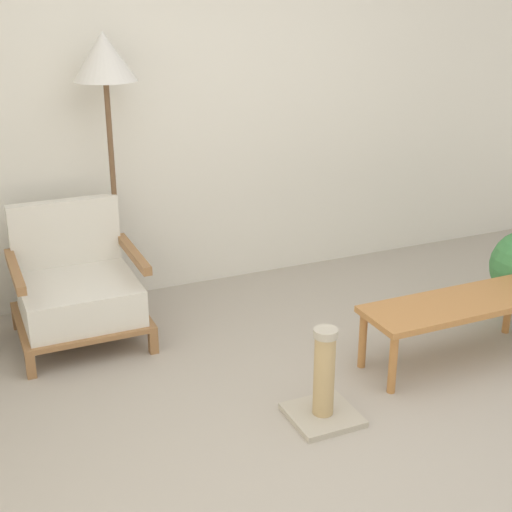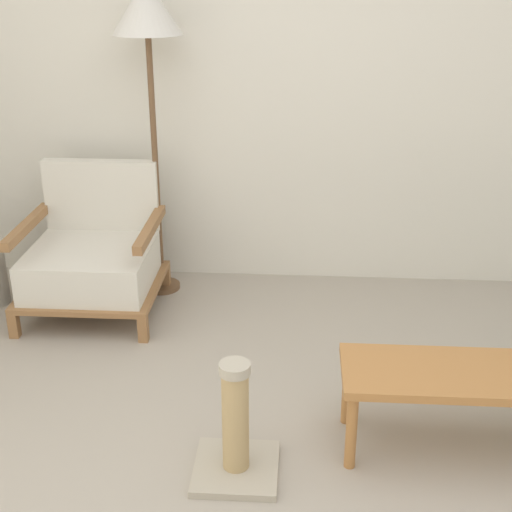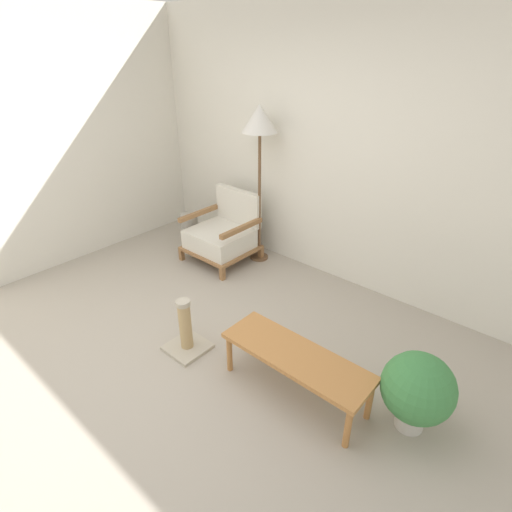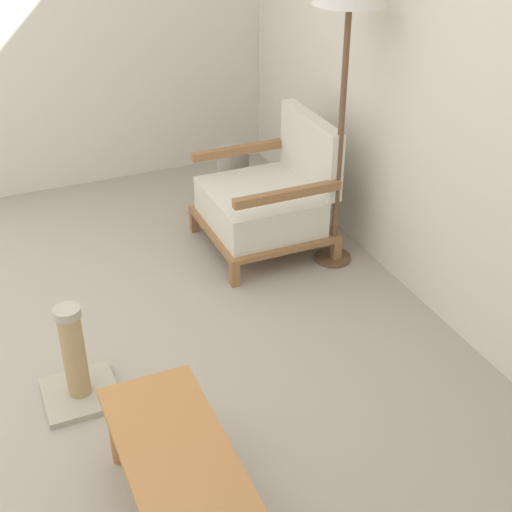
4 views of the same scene
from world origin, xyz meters
name	(u,v)px [view 4 (image 4 of 4)]	position (x,y,z in m)	size (l,w,h in m)	color
wall_back	(484,59)	(0.00, 2.28, 1.35)	(8.00, 0.06, 2.70)	silver
armchair	(269,198)	(-1.03, 1.73, 0.32)	(0.73, 0.69, 0.79)	olive
coffee_table	(189,488)	(0.84, 0.60, 0.32)	(1.11, 0.37, 0.36)	#B2753D
vase	(233,175)	(-1.67, 1.76, 0.19)	(0.22, 0.22, 0.38)	#9E998E
scratching_post	(76,368)	(-0.12, 0.39, 0.17)	(0.33, 0.33, 0.49)	#B2A893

